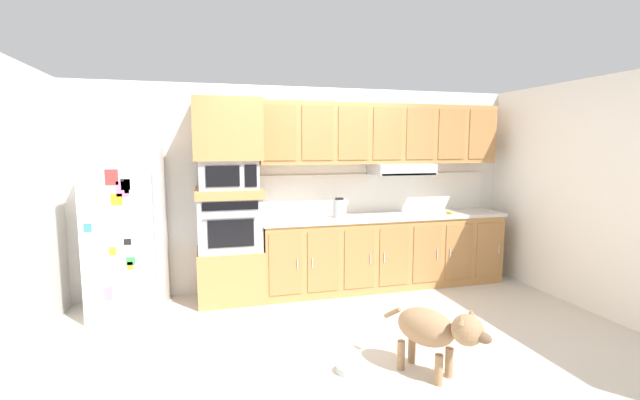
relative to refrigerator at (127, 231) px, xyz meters
The scene contains 18 objects.
ground_plane 2.34m from the refrigerator, 18.29° to the right, with size 9.60×9.60×0.00m, color beige.
back_kitchen_wall 2.13m from the refrigerator, 11.83° to the left, with size 6.20×0.12×2.50m, color silver.
side_panel_left 1.07m from the refrigerator, 137.59° to the right, with size 0.12×7.10×2.50m, color silver.
side_panel_right 4.92m from the refrigerator, ahead, with size 0.12×7.10×2.50m, color white.
refrigerator is the anchor object (origin of this frame).
oven_base_cabinet 1.22m from the refrigerator, ahead, with size 0.74×0.62×0.60m, color #B77F47.
built_in_oven 1.08m from the refrigerator, ahead, with size 0.70×0.62×0.60m.
appliance_mid_shelf 1.14m from the refrigerator, ahead, with size 0.74×0.62×0.10m, color #B77F47.
microwave 1.22m from the refrigerator, ahead, with size 0.64×0.54×0.32m.
appliance_upper_cabinet 1.53m from the refrigerator, ahead, with size 0.74×0.62×0.68m, color #B77F47.
lower_cabinet_run 3.03m from the refrigerator, ahead, with size 3.10×0.63×0.88m.
countertop_slab 2.99m from the refrigerator, ahead, with size 3.14×0.64×0.04m, color beige.
backsplash_panel 3.03m from the refrigerator, ahead, with size 3.14×0.02×0.50m, color white.
upper_cabinet_with_hood 3.18m from the refrigerator, ahead, with size 3.10×0.48×0.88m.
screwdriver 3.83m from the refrigerator, ahead, with size 0.14×0.12×0.03m.
electric_kettle 2.38m from the refrigerator, ahead, with size 0.17×0.17×0.24m.
dog 3.28m from the refrigerator, 40.02° to the right, with size 0.55×0.82×0.59m.
dog_food_bowl 2.77m from the refrigerator, 44.82° to the right, with size 0.20×0.20×0.06m.
Camera 1 is at (-1.25, -4.24, 1.78)m, focal length 24.33 mm.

